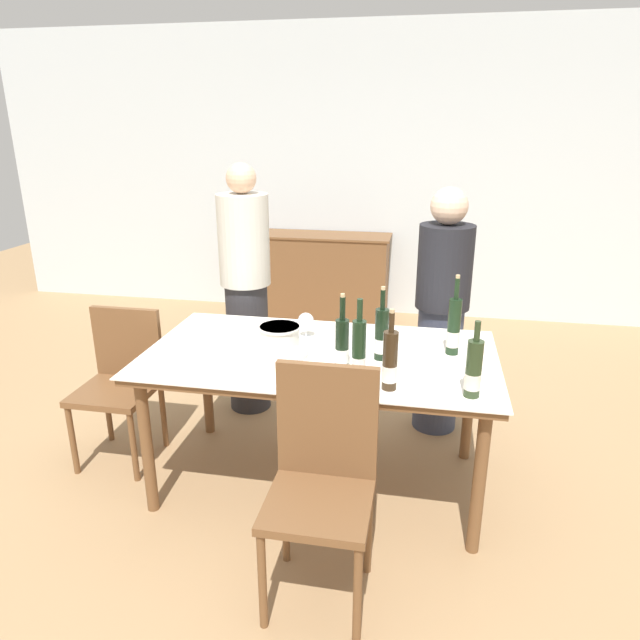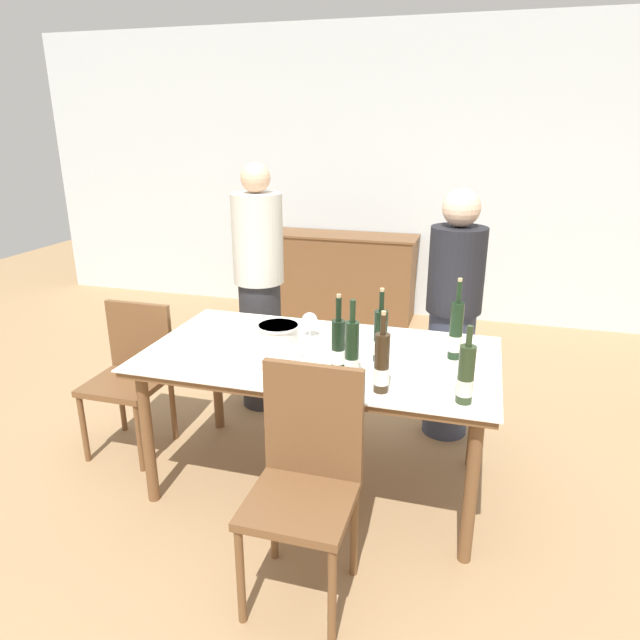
{
  "view_description": "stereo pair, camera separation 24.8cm",
  "coord_description": "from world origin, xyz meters",
  "views": [
    {
      "loc": [
        0.51,
        -2.67,
        1.9
      ],
      "look_at": [
        0.0,
        0.0,
        0.95
      ],
      "focal_mm": 32.0,
      "sensor_mm": 36.0,
      "label": 1
    },
    {
      "loc": [
        0.75,
        -2.61,
        1.9
      ],
      "look_at": [
        0.0,
        0.0,
        0.95
      ],
      "focal_mm": 32.0,
      "sensor_mm": 36.0,
      "label": 2
    }
  ],
  "objects": [
    {
      "name": "ground_plane",
      "position": [
        0.0,
        0.0,
        0.0
      ],
      "size": [
        12.0,
        12.0,
        0.0
      ],
      "primitive_type": "plane",
      "color": "#A37F56"
    },
    {
      "name": "chair_near_front",
      "position": [
        0.15,
        -0.72,
        0.56
      ],
      "size": [
        0.42,
        0.42,
        0.99
      ],
      "color": "brown",
      "rests_on": "ground_plane"
    },
    {
      "name": "wine_bottle_0",
      "position": [
        0.14,
        -0.17,
        0.9
      ],
      "size": [
        0.07,
        0.07,
        0.38
      ],
      "color": "black",
      "rests_on": "dining_table"
    },
    {
      "name": "wine_glass_1",
      "position": [
        -0.28,
        -0.0,
        0.88
      ],
      "size": [
        0.08,
        0.08,
        0.15
      ],
      "color": "white",
      "rests_on": "dining_table"
    },
    {
      "name": "wine_bottle_5",
      "position": [
        0.74,
        -0.35,
        0.9
      ],
      "size": [
        0.07,
        0.07,
        0.34
      ],
      "color": "#28381E",
      "rests_on": "dining_table"
    },
    {
      "name": "chair_left_end",
      "position": [
        -1.19,
        0.08,
        0.51
      ],
      "size": [
        0.42,
        0.42,
        0.88
      ],
      "color": "brown",
      "rests_on": "ground_plane"
    },
    {
      "name": "ice_bucket",
      "position": [
        -0.18,
        -0.13,
        0.87
      ],
      "size": [
        0.21,
        0.21,
        0.18
      ],
      "color": "white",
      "rests_on": "dining_table"
    },
    {
      "name": "person_guest_left",
      "position": [
        0.62,
        0.75,
        0.78
      ],
      "size": [
        0.33,
        0.33,
        1.55
      ],
      "color": "#383F56",
      "rests_on": "ground_plane"
    },
    {
      "name": "back_wall",
      "position": [
        0.0,
        3.13,
        1.4
      ],
      "size": [
        8.0,
        0.1,
        2.8
      ],
      "color": "silver",
      "rests_on": "ground_plane"
    },
    {
      "name": "sideboard_cabinet",
      "position": [
        -0.58,
        2.84,
        0.42
      ],
      "size": [
        1.48,
        0.46,
        0.85
      ],
      "color": "brown",
      "rests_on": "ground_plane"
    },
    {
      "name": "wine_bottle_2",
      "position": [
        0.31,
        -0.02,
        0.9
      ],
      "size": [
        0.07,
        0.07,
        0.38
      ],
      "color": "black",
      "rests_on": "dining_table"
    },
    {
      "name": "person_host",
      "position": [
        -0.65,
        0.79,
        0.83
      ],
      "size": [
        0.33,
        0.33,
        1.66
      ],
      "color": "#2D2D33",
      "rests_on": "ground_plane"
    },
    {
      "name": "dining_table",
      "position": [
        0.0,
        0.0,
        0.7
      ],
      "size": [
        1.8,
        0.99,
        0.77
      ],
      "color": "brown",
      "rests_on": "ground_plane"
    },
    {
      "name": "wine_bottle_4",
      "position": [
        0.38,
        -0.35,
        0.9
      ],
      "size": [
        0.07,
        0.07,
        0.37
      ],
      "color": "#332314",
      "rests_on": "dining_table"
    },
    {
      "name": "wine_bottle_3",
      "position": [
        0.67,
        0.12,
        0.91
      ],
      "size": [
        0.07,
        0.07,
        0.42
      ],
      "color": "black",
      "rests_on": "dining_table"
    },
    {
      "name": "wine_bottle_1",
      "position": [
        0.24,
        -0.31,
        0.92
      ],
      "size": [
        0.06,
        0.06,
        0.4
      ],
      "color": "black",
      "rests_on": "dining_table"
    },
    {
      "name": "wine_glass_2",
      "position": [
        -0.12,
        0.2,
        0.87
      ],
      "size": [
        0.09,
        0.09,
        0.14
      ],
      "color": "white",
      "rests_on": "dining_table"
    },
    {
      "name": "wine_glass_0",
      "position": [
        -0.05,
        -0.25,
        0.87
      ],
      "size": [
        0.08,
        0.08,
        0.14
      ],
      "color": "white",
      "rests_on": "dining_table"
    }
  ]
}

